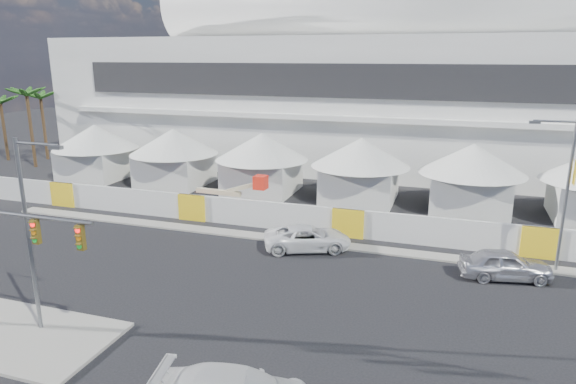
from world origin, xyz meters
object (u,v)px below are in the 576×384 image
(sedan_silver, at_px, (506,264))
(pickup_curb, at_px, (308,238))
(streetlight_curb, at_px, (564,185))
(boom_lift, at_px, (213,204))
(streetlight_median, at_px, (31,224))

(sedan_silver, xyz_separation_m, pickup_curb, (-11.79, 0.85, -0.07))
(streetlight_curb, distance_m, boom_lift, 24.09)
(streetlight_curb, relative_size, boom_lift, 1.25)
(streetlight_curb, bearing_deg, pickup_curb, -175.48)
(sedan_silver, xyz_separation_m, streetlight_curb, (2.72, 1.99, 4.32))
(sedan_silver, xyz_separation_m, boom_lift, (-20.76, 5.39, 0.12))
(streetlight_median, xyz_separation_m, boom_lift, (-0.40, 18.08, -4.21))
(boom_lift, bearing_deg, pickup_curb, -23.26)
(sedan_silver, distance_m, boom_lift, 21.44)
(sedan_silver, height_order, streetlight_curb, streetlight_curb)
(pickup_curb, height_order, streetlight_curb, streetlight_curb)
(pickup_curb, xyz_separation_m, boom_lift, (-8.96, 4.54, 0.19))
(sedan_silver, bearing_deg, pickup_curb, 74.65)
(streetlight_median, distance_m, boom_lift, 18.57)
(sedan_silver, distance_m, streetlight_curb, 5.48)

